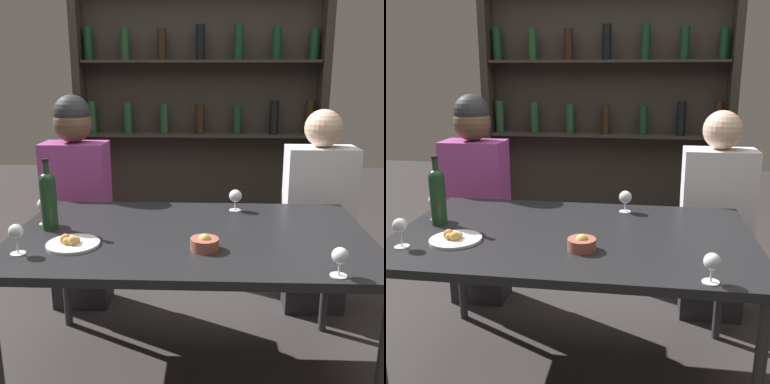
{
  "view_description": "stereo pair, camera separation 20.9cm",
  "coord_description": "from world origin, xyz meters",
  "views": [
    {
      "loc": [
        0.09,
        -1.88,
        1.42
      ],
      "look_at": [
        0.0,
        0.14,
        0.88
      ],
      "focal_mm": 42.0,
      "sensor_mm": 36.0,
      "label": 1
    },
    {
      "loc": [
        0.29,
        -1.86,
        1.42
      ],
      "look_at": [
        0.0,
        0.14,
        0.88
      ],
      "focal_mm": 42.0,
      "sensor_mm": 36.0,
      "label": 2
    }
  ],
  "objects": [
    {
      "name": "wine_glass_3",
      "position": [
        -0.69,
        0.09,
        0.82
      ],
      "size": [
        0.06,
        0.06,
        0.13
      ],
      "color": "silver",
      "rests_on": "dining_table"
    },
    {
      "name": "ground_plane",
      "position": [
        0.0,
        0.0,
        0.0
      ],
      "size": [
        10.0,
        10.0,
        0.0
      ],
      "primitive_type": "plane",
      "color": "#332D2D"
    },
    {
      "name": "wine_rack_wall",
      "position": [
        -0.0,
        1.67,
        1.21
      ],
      "size": [
        1.91,
        0.21,
        2.32
      ],
      "color": "#28231E",
      "rests_on": "ground_plane"
    },
    {
      "name": "seated_person_right",
      "position": [
        0.72,
        0.68,
        0.58
      ],
      "size": [
        0.39,
        0.22,
        1.22
      ],
      "color": "#26262B",
      "rests_on": "ground_plane"
    },
    {
      "name": "wine_glass_2",
      "position": [
        -0.67,
        -0.27,
        0.82
      ],
      "size": [
        0.06,
        0.06,
        0.12
      ],
      "color": "silver",
      "rests_on": "dining_table"
    },
    {
      "name": "snack_bowl",
      "position": [
        0.06,
        -0.19,
        0.76
      ],
      "size": [
        0.12,
        0.12,
        0.07
      ],
      "color": "#995142",
      "rests_on": "dining_table"
    },
    {
      "name": "food_plate_0",
      "position": [
        -0.48,
        -0.17,
        0.74
      ],
      "size": [
        0.22,
        0.22,
        0.05
      ],
      "color": "silver",
      "rests_on": "dining_table"
    },
    {
      "name": "seated_person_left",
      "position": [
        -0.71,
        0.68,
        0.65
      ],
      "size": [
        0.37,
        0.22,
        1.3
      ],
      "color": "#26262B",
      "rests_on": "ground_plane"
    },
    {
      "name": "wine_glass_0",
      "position": [
        0.21,
        0.34,
        0.8
      ],
      "size": [
        0.07,
        0.07,
        0.11
      ],
      "color": "silver",
      "rests_on": "dining_table"
    },
    {
      "name": "dining_table",
      "position": [
        0.0,
        0.0,
        0.68
      ],
      "size": [
        1.58,
        0.96,
        0.73
      ],
      "color": "black",
      "rests_on": "ground_plane"
    },
    {
      "name": "wine_bottle",
      "position": [
        -0.64,
        0.02,
        0.88
      ],
      "size": [
        0.07,
        0.07,
        0.33
      ],
      "color": "#19381E",
      "rests_on": "dining_table"
    },
    {
      "name": "wine_glass_1",
      "position": [
        0.54,
        -0.42,
        0.8
      ],
      "size": [
        0.06,
        0.06,
        0.11
      ],
      "color": "silver",
      "rests_on": "dining_table"
    }
  ]
}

